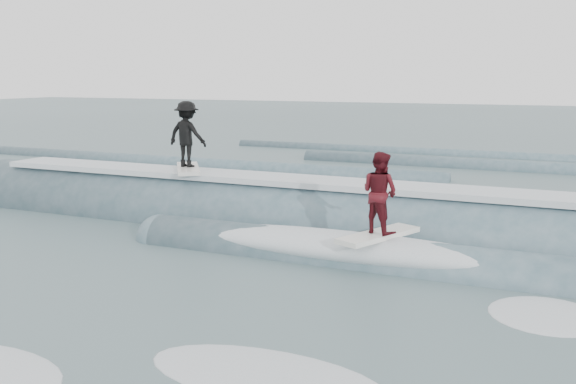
% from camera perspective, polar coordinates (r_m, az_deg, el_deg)
% --- Properties ---
extents(ground, '(160.00, 160.00, 0.00)m').
position_cam_1_polar(ground, '(11.24, -9.18, -9.18)').
color(ground, '#374E51').
rests_on(ground, ground).
extents(breaking_wave, '(22.08, 3.98, 2.40)m').
position_cam_1_polar(breaking_wave, '(15.43, 1.90, -3.53)').
color(breaking_wave, '#3A5762').
rests_on(breaking_wave, ground).
extents(surfer_black, '(1.58, 1.96, 1.81)m').
position_cam_1_polar(surfer_black, '(16.99, -8.96, 4.85)').
color(surfer_black, silver).
rests_on(surfer_black, ground).
extents(surfer_red, '(1.29, 2.06, 1.71)m').
position_cam_1_polar(surfer_red, '(12.68, 8.13, -0.52)').
color(surfer_red, white).
rests_on(surfer_red, ground).
extents(whitewater, '(15.10, 6.62, 0.10)m').
position_cam_1_polar(whitewater, '(11.61, -20.81, -9.10)').
color(whitewater, silver).
rests_on(whitewater, ground).
extents(far_swells, '(36.91, 8.65, 0.80)m').
position_cam_1_polar(far_swells, '(27.46, 10.69, 2.32)').
color(far_swells, '#3A5762').
rests_on(far_swells, ground).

